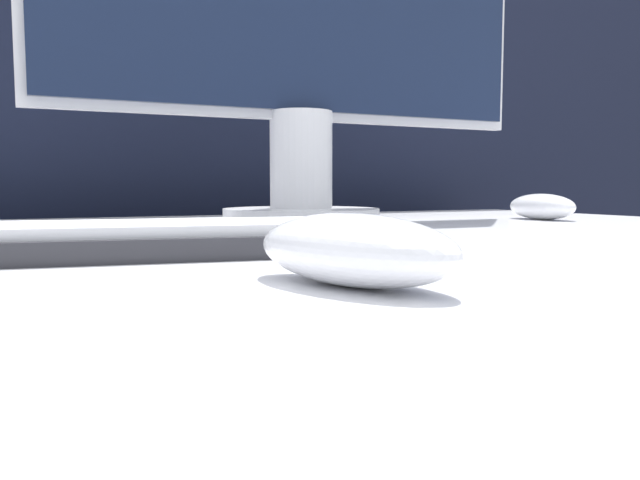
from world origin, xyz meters
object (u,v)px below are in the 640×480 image
keyboard (114,240)px  computer_mouse_far (542,207)px  computer_mouse_near (352,250)px  monitor (300,12)px

keyboard → computer_mouse_far: computer_mouse_far is taller
computer_mouse_near → monitor: 0.61m
computer_mouse_near → computer_mouse_far: computer_mouse_far is taller
computer_mouse_far → keyboard: bearing=-158.9°
computer_mouse_near → keyboard: (-0.09, 0.20, -0.01)m
keyboard → computer_mouse_far: size_ratio=3.55×
computer_mouse_near → monitor: size_ratio=0.20×
computer_mouse_near → monitor: monitor is taller
keyboard → computer_mouse_near: bearing=-56.3°
monitor → computer_mouse_far: (0.36, -0.08, -0.26)m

